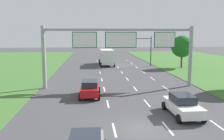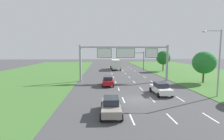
% 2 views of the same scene
% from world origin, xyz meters
% --- Properties ---
extents(ground_plane, '(200.00, 200.00, 0.00)m').
position_xyz_m(ground_plane, '(0.00, 0.00, 0.00)').
color(ground_plane, '#424244').
extents(lane_dashes_inner_left, '(0.14, 62.40, 0.01)m').
position_xyz_m(lane_dashes_inner_left, '(-1.75, 12.00, 0.00)').
color(lane_dashes_inner_left, white).
rests_on(lane_dashes_inner_left, ground_plane).
extents(lane_dashes_inner_right, '(0.14, 62.40, 0.01)m').
position_xyz_m(lane_dashes_inner_right, '(1.75, 12.00, 0.00)').
color(lane_dashes_inner_right, white).
rests_on(lane_dashes_inner_right, ground_plane).
extents(lane_dashes_slip, '(0.14, 62.40, 0.01)m').
position_xyz_m(lane_dashes_slip, '(5.25, 12.00, 0.00)').
color(lane_dashes_slip, white).
rests_on(lane_dashes_slip, ground_plane).
extents(car_near_red, '(2.13, 4.39, 1.60)m').
position_xyz_m(car_near_red, '(3.65, 2.46, 0.80)').
color(car_near_red, white).
rests_on(car_near_red, ground_plane).
extents(car_lead_silver, '(2.12, 4.09, 1.61)m').
position_xyz_m(car_lead_silver, '(-3.31, 8.78, 0.81)').
color(car_lead_silver, red).
rests_on(car_lead_silver, ground_plane).
extents(box_truck, '(2.85, 8.03, 3.12)m').
position_xyz_m(box_truck, '(-0.17, 33.72, 1.70)').
color(box_truck, silver).
rests_on(box_truck, ground_plane).
extents(sign_gantry, '(17.24, 0.44, 7.00)m').
position_xyz_m(sign_gantry, '(0.11, 12.88, 4.94)').
color(sign_gantry, '#9EA0A5').
rests_on(sign_gantry, ground_plane).
extents(traffic_light_mast, '(4.76, 0.49, 5.60)m').
position_xyz_m(traffic_light_mast, '(6.28, 31.37, 3.87)').
color(traffic_light_mast, '#47494F').
rests_on(traffic_light_mast, ground_plane).
extents(roadside_tree_far, '(3.93, 3.93, 5.86)m').
position_xyz_m(roadside_tree_far, '(13.16, 28.39, 3.89)').
color(roadside_tree_far, '#513823').
rests_on(roadside_tree_far, ground_plane).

